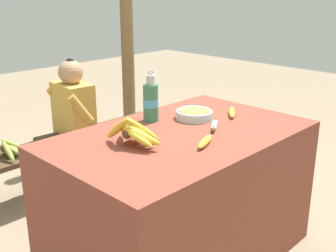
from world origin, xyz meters
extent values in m
cube|color=brown|center=(0.00, 0.00, 0.39)|extent=(1.44, 0.90, 0.78)
sphere|color=#4C381E|center=(-0.35, 0.04, 0.85)|extent=(0.05, 0.05, 0.05)
ellipsoid|color=gold|center=(-0.34, -0.02, 0.84)|extent=(0.07, 0.18, 0.09)
ellipsoid|color=gold|center=(-0.32, -0.03, 0.85)|extent=(0.13, 0.20, 0.10)
ellipsoid|color=gold|center=(-0.31, -0.01, 0.85)|extent=(0.14, 0.15, 0.13)
ellipsoid|color=gold|center=(-0.28, 0.01, 0.86)|extent=(0.19, 0.11, 0.16)
ellipsoid|color=gold|center=(-0.29, 0.04, 0.86)|extent=(0.16, 0.04, 0.14)
ellipsoid|color=gold|center=(-0.28, 0.07, 0.86)|extent=(0.19, 0.10, 0.17)
ellipsoid|color=gold|center=(-0.30, 0.08, 0.86)|extent=(0.15, 0.12, 0.14)
ellipsoid|color=gold|center=(-0.31, 0.11, 0.85)|extent=(0.14, 0.20, 0.12)
ellipsoid|color=gold|center=(-0.35, 0.12, 0.86)|extent=(0.04, 0.18, 0.16)
cylinder|color=silver|center=(0.24, 0.12, 0.80)|extent=(0.22, 0.22, 0.04)
torus|color=silver|center=(0.24, 0.12, 0.82)|extent=(0.22, 0.22, 0.02)
cylinder|color=#BC8942|center=(0.24, 0.12, 0.83)|extent=(0.18, 0.18, 0.01)
cylinder|color=#337556|center=(0.03, 0.27, 0.89)|extent=(0.09, 0.09, 0.22)
cylinder|color=#47A8D1|center=(0.03, 0.27, 0.89)|extent=(0.09, 0.09, 0.05)
cylinder|color=#ADADB2|center=(0.03, 0.27, 1.03)|extent=(0.05, 0.05, 0.05)
torus|color=#ADADB2|center=(0.03, 0.27, 1.07)|extent=(0.04, 0.01, 0.04)
ellipsoid|color=gold|center=(-0.06, -0.21, 0.80)|extent=(0.18, 0.10, 0.04)
ellipsoid|color=gold|center=(0.46, 0.00, 0.80)|extent=(0.19, 0.15, 0.04)
cube|color=#BCBCC1|center=(0.21, -0.06, 0.79)|extent=(0.14, 0.11, 0.00)
cylinder|color=#472D19|center=(0.13, -0.12, 0.79)|extent=(0.06, 0.05, 0.02)
cube|color=#4C3823|center=(0.04, 1.23, 0.39)|extent=(1.82, 0.32, 0.04)
cube|color=#4C3823|center=(0.85, 1.11, 0.19)|extent=(0.06, 0.06, 0.37)
cube|color=#4C3823|center=(0.85, 1.35, 0.19)|extent=(0.06, 0.06, 0.37)
cylinder|color=#473828|center=(-0.16, 1.13, 0.20)|extent=(0.09, 0.09, 0.41)
cylinder|color=#473828|center=(-0.04, 1.12, 0.42)|extent=(0.31, 0.11, 0.09)
cylinder|color=#473828|center=(-0.15, 1.32, 0.20)|extent=(0.09, 0.09, 0.41)
cylinder|color=#473828|center=(-0.03, 1.31, 0.42)|extent=(0.31, 0.11, 0.09)
cube|color=gold|center=(0.10, 1.20, 0.63)|extent=(0.23, 0.36, 0.44)
cylinder|color=gold|center=(0.06, 1.04, 0.69)|extent=(0.21, 0.08, 0.25)
cylinder|color=gold|center=(0.08, 1.37, 0.69)|extent=(0.21, 0.08, 0.25)
sphere|color=tan|center=(0.10, 1.20, 0.93)|extent=(0.18, 0.18, 0.18)
sphere|color=black|center=(0.10, 1.20, 1.00)|extent=(0.07, 0.07, 0.07)
sphere|color=#4C381E|center=(-0.46, 1.23, 0.47)|extent=(0.05, 0.05, 0.05)
ellipsoid|color=#8EA842|center=(-0.46, 1.16, 0.48)|extent=(0.05, 0.18, 0.14)
ellipsoid|color=#8EA842|center=(-0.42, 1.19, 0.47)|extent=(0.12, 0.14, 0.11)
ellipsoid|color=#8EA842|center=(-0.41, 1.20, 0.47)|extent=(0.15, 0.12, 0.10)
ellipsoid|color=#8EA842|center=(-0.39, 1.22, 0.48)|extent=(0.18, 0.08, 0.14)
ellipsoid|color=#8EA842|center=(-0.39, 1.25, 0.47)|extent=(0.18, 0.08, 0.11)
ellipsoid|color=#8EA842|center=(-0.40, 1.27, 0.48)|extent=(0.15, 0.11, 0.14)
ellipsoid|color=#8EA842|center=(-0.42, 1.28, 0.47)|extent=(0.11, 0.14, 0.12)
cylinder|color=brown|center=(1.05, 1.68, 1.35)|extent=(0.12, 0.12, 2.70)
camera|label=1|loc=(-1.59, -1.45, 1.54)|focal=45.00mm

